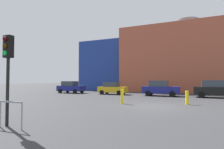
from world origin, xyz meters
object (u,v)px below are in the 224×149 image
Objects in this scene: parked_car_2 at (160,88)px; bollard_yellow_0 at (187,98)px; traffic_light_near_left at (8,59)px; bollard_yellow_1 at (122,96)px; parked_car_0 at (71,87)px; parked_car_3 at (215,89)px; parked_car_1 at (112,88)px.

parked_car_2 is 4.02× the size of bollard_yellow_0.
traffic_light_near_left is 8.85m from bollard_yellow_1.
parked_car_3 reaches higher than parked_car_0.
parked_car_3 is 1.18× the size of traffic_light_near_left.
traffic_light_near_left is at bearing -102.10° from bollard_yellow_1.
parked_car_3 is 7.73m from bollard_yellow_0.
parked_car_0 is at bearing 180.00° from parked_car_1.
parked_car_2 is 3.65× the size of bollard_yellow_1.
parked_car_3 is 4.08× the size of bollard_yellow_0.
traffic_light_near_left is 12.07m from bollard_yellow_0.
bollard_yellow_1 is (-4.69, -1.54, 0.05)m from bollard_yellow_0.
parked_car_1 is at bearing 142.08° from bollard_yellow_0.
parked_car_0 is 14.35m from bollard_yellow_1.
bollard_yellow_0 is 4.93m from bollard_yellow_1.
traffic_light_near_left is (-9.13, -17.20, 1.75)m from parked_car_3.
parked_car_1 is at bearing 0.00° from parked_car_0.
parked_car_0 is 0.96× the size of parked_car_2.
parked_car_3 reaches higher than parked_car_2.
parked_car_1 is 0.90× the size of parked_car_2.
parked_car_1 is (6.71, 0.00, -0.05)m from parked_car_0.
parked_car_0 reaches higher than parked_car_1.
parked_car_2 is at bearing 168.91° from traffic_light_near_left.
bollard_yellow_1 is at bearing -129.81° from parked_car_3.
traffic_light_near_left reaches higher than parked_car_1.
parked_car_0 is 12.98m from parked_car_2.
parked_car_3 is at bearing 152.25° from traffic_light_near_left.
traffic_light_near_left is (2.83, -17.20, 1.85)m from parked_car_1.
parked_car_0 is at bearing 155.64° from bollard_yellow_0.
parked_car_3 reaches higher than parked_car_1.
parked_car_3 is at bearing 50.19° from bollard_yellow_1.
parked_car_1 is 9.94m from bollard_yellow_1.
parked_car_0 is at bearing -150.78° from traffic_light_near_left.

